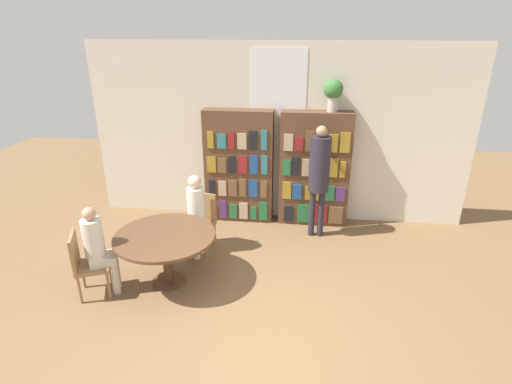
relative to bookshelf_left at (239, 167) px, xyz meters
name	(u,v)px	position (x,y,z in m)	size (l,w,h in m)	color
ground_plane	(254,344)	(0.64, -3.08, -0.97)	(16.00, 16.00, 0.00)	brown
wall_back	(278,134)	(0.64, 0.19, 0.54)	(6.40, 0.07, 3.00)	beige
bookshelf_left	(239,167)	(0.00, 0.00, 0.00)	(1.17, 0.34, 1.95)	brown
bookshelf_right	(314,170)	(1.29, 0.00, 0.00)	(1.17, 0.34, 1.95)	brown
flower_vase	(333,92)	(1.51, 0.00, 1.29)	(0.30, 0.30, 0.50)	#B7AD9E
reading_table	(165,242)	(-0.64, -2.07, -0.36)	(1.31, 1.31, 0.72)	brown
chair_near_camera	(85,262)	(-1.56, -2.45, -0.49)	(0.52, 0.52, 0.87)	olive
chair_left_side	(201,219)	(-0.41, -1.10, -0.49)	(0.48, 0.48, 0.87)	olive
seated_reader_left	(195,211)	(-0.45, -1.28, -0.27)	(0.33, 0.39, 1.24)	silver
seated_reader_right	(99,246)	(-1.39, -2.38, -0.30)	(0.39, 0.35, 1.21)	beige
librarian_standing	(319,170)	(1.34, -0.50, 0.17)	(0.32, 0.59, 1.84)	#28232D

